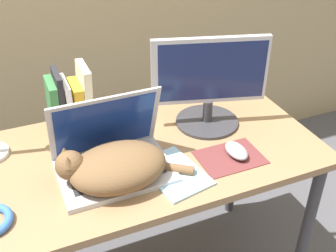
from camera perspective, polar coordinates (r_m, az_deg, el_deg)
The scene contains 8 objects.
desk at distance 1.52m, azimuth -3.58°, elevation -6.01°, with size 1.24×0.64×0.74m.
laptop at distance 1.36m, azimuth -7.57°, elevation -4.17°, with size 0.36×0.26×0.26m.
cat at distance 1.30m, azimuth -7.23°, elevation -5.49°, with size 0.42×0.22×0.14m.
external_monitor at distance 1.53m, azimuth 5.62°, elevation 5.77°, with size 0.41×0.24×0.34m.
mousepad at distance 1.45m, azimuth 8.40°, elevation -4.23°, with size 0.22×0.16×0.00m.
computer_mouse at distance 1.45m, azimuth 9.24°, elevation -3.31°, with size 0.06×0.11×0.03m.
book_row at distance 1.55m, azimuth -13.14°, elevation 2.86°, with size 0.15×0.14×0.25m.
notepad at distance 1.36m, azimuth 0.80°, elevation -6.37°, with size 0.20×0.26×0.01m.
Camera 1 is at (-0.37, -0.80, 1.61)m, focal length 45.00 mm.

